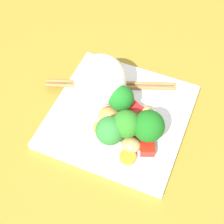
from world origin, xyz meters
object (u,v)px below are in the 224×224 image
carrot_slice_0 (124,121)px  square_plate (119,116)px  chopstick_pair (111,85)px  rice_mound (100,80)px  broccoli_floret_3 (120,98)px

carrot_slice_0 → square_plate: bearing=-134.9°
square_plate → chopstick_pair: 6.73cm
carrot_slice_0 → chopstick_pair: (-6.89, -5.23, 0.03)cm
carrot_slice_0 → chopstick_pair: bearing=-142.8°
rice_mound → chopstick_pair: (-2.69, 0.84, -3.93)cm
rice_mound → broccoli_floret_3: bearing=64.3°
square_plate → carrot_slice_0: size_ratio=7.50×
square_plate → broccoli_floret_3: broccoli_floret_3 is taller
rice_mound → broccoli_floret_3: (2.12, 4.42, -0.61)cm
broccoli_floret_3 → square_plate: bearing=19.6°
broccoli_floret_3 → chopstick_pair: bearing=-143.4°
rice_mound → broccoli_floret_3: rice_mound is taller
square_plate → rice_mound: size_ratio=2.46×
rice_mound → carrot_slice_0: (4.19, 6.08, -3.96)cm
rice_mound → carrot_slice_0: size_ratio=3.05×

